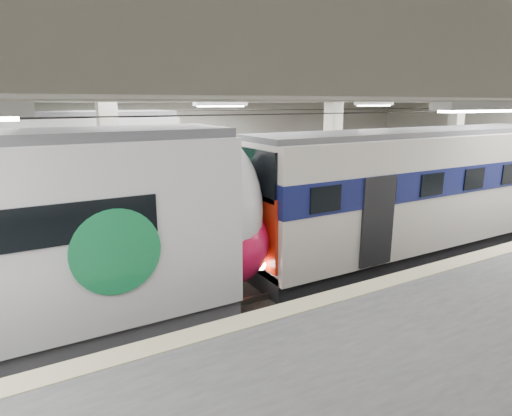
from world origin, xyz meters
TOP-DOWN VIEW (x-y plane):
  - station_hall at (0.00, -1.74)m, footprint 36.00×24.00m
  - older_rer at (6.12, 0.00)m, footprint 12.44×2.75m

SIDE VIEW (x-z plane):
  - older_rer at x=6.12m, z-range 0.10..4.25m
  - station_hall at x=0.00m, z-range 0.37..6.12m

